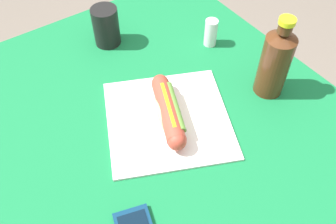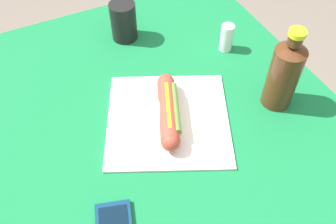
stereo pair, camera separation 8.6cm
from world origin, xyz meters
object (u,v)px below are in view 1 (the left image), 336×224
object	(u,v)px
soda_bottle	(275,61)
drinking_cup	(106,26)
hot_dog	(168,111)
salt_shaker	(211,33)

from	to	relation	value
soda_bottle	drinking_cup	bearing A→B (deg)	-148.45
hot_dog	salt_shaker	bearing A→B (deg)	122.35
salt_shaker	hot_dog	bearing A→B (deg)	-57.65
drinking_cup	hot_dog	bearing A→B (deg)	-3.76
hot_dog	salt_shaker	distance (m)	0.31
soda_bottle	salt_shaker	world-z (taller)	soda_bottle
drinking_cup	salt_shaker	distance (m)	0.30
drinking_cup	salt_shaker	size ratio (longest dim) A/B	1.40
hot_dog	soda_bottle	bearing A→B (deg)	77.05
hot_dog	drinking_cup	xyz separation A→B (m)	(-0.34, 0.02, 0.02)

